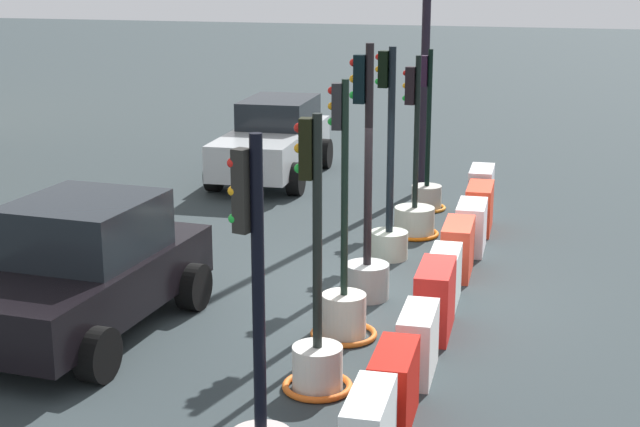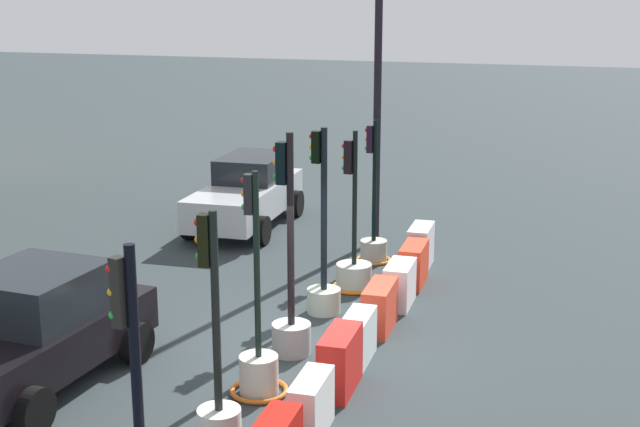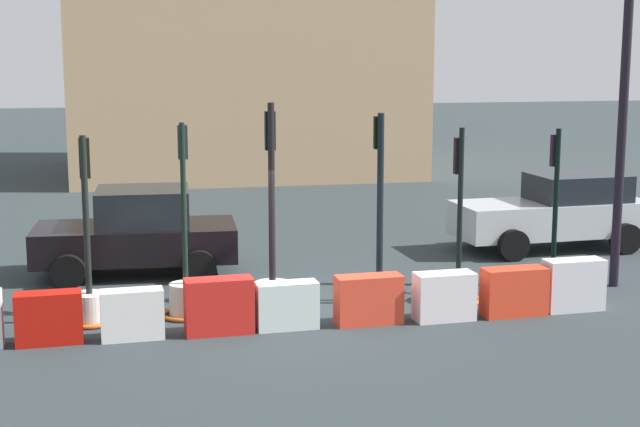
{
  "view_description": "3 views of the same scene",
  "coord_description": "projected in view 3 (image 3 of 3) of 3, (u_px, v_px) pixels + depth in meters",
  "views": [
    {
      "loc": [
        -12.86,
        -2.65,
        4.72
      ],
      "look_at": [
        -0.8,
        0.74,
        1.4
      ],
      "focal_mm": 53.5,
      "sensor_mm": 36.0,
      "label": 1
    },
    {
      "loc": [
        -12.63,
        -4.39,
        5.75
      ],
      "look_at": [
        1.95,
        0.42,
        1.84
      ],
      "focal_mm": 49.07,
      "sensor_mm": 36.0,
      "label": 2
    },
    {
      "loc": [
        -2.63,
        -15.69,
        4.57
      ],
      "look_at": [
        0.65,
        -0.05,
        1.76
      ],
      "focal_mm": 53.01,
      "sensor_mm": 36.0,
      "label": 3
    }
  ],
  "objects": [
    {
      "name": "traffic_light_1",
      "position": [
        89.0,
        290.0,
        15.77
      ],
      "size": [
        0.81,
        0.81,
        3.17
      ],
      "color": "silver",
      "rests_on": "ground_plane"
    },
    {
      "name": "construction_barrier_7",
      "position": [
        514.0,
        292.0,
        16.27
      ],
      "size": [
        1.13,
        0.49,
        0.84
      ],
      "color": "red",
      "rests_on": "ground_plane"
    },
    {
      "name": "street_lamp_post",
      "position": [
        625.0,
        71.0,
        17.63
      ],
      "size": [
        0.36,
        0.36,
        7.32
      ],
      "color": "black",
      "rests_on": "ground_plane"
    },
    {
      "name": "traffic_light_3",
      "position": [
        272.0,
        268.0,
        16.51
      ],
      "size": [
        0.64,
        0.64,
        3.65
      ],
      "color": "#A8ACAA",
      "rests_on": "ground_plane"
    },
    {
      "name": "ground_plane",
      "position": [
        283.0,
        313.0,
        16.45
      ],
      "size": [
        120.0,
        120.0,
        0.0
      ],
      "primitive_type": "plane",
      "color": "#2B3537"
    },
    {
      "name": "traffic_light_5",
      "position": [
        458.0,
        277.0,
        17.17
      ],
      "size": [
        0.88,
        0.88,
        3.18
      ],
      "color": "beige",
      "rests_on": "ground_plane"
    },
    {
      "name": "construction_barrier_4",
      "position": [
        287.0,
        305.0,
        15.51
      ],
      "size": [
        1.04,
        0.45,
        0.78
      ],
      "color": "silver",
      "rests_on": "ground_plane"
    },
    {
      "name": "construction_barrier_8",
      "position": [
        573.0,
        285.0,
        16.59
      ],
      "size": [
        1.08,
        0.48,
        0.91
      ],
      "color": "silver",
      "rests_on": "ground_plane"
    },
    {
      "name": "traffic_light_2",
      "position": [
        186.0,
        288.0,
        16.2
      ],
      "size": [
        0.87,
        0.87,
        3.34
      ],
      "color": "beige",
      "rests_on": "ground_plane"
    },
    {
      "name": "construction_barrier_5",
      "position": [
        369.0,
        300.0,
        15.78
      ],
      "size": [
        1.13,
        0.48,
        0.82
      ],
      "color": "#E84129",
      "rests_on": "ground_plane"
    },
    {
      "name": "construction_barrier_3",
      "position": [
        219.0,
        306.0,
        15.23
      ],
      "size": [
        1.11,
        0.48,
        0.91
      ],
      "color": "red",
      "rests_on": "ground_plane"
    },
    {
      "name": "car_silver_hatchback",
      "position": [
        557.0,
        212.0,
        21.6
      ],
      "size": [
        4.54,
        2.24,
        1.72
      ],
      "color": "#B5BBBD",
      "rests_on": "ground_plane"
    },
    {
      "name": "construction_barrier_6",
      "position": [
        444.0,
        296.0,
        16.0
      ],
      "size": [
        1.04,
        0.5,
        0.82
      ],
      "color": "white",
      "rests_on": "ground_plane"
    },
    {
      "name": "traffic_light_4",
      "position": [
        379.0,
        264.0,
        16.99
      ],
      "size": [
        0.62,
        0.62,
        3.44
      ],
      "color": "beige",
      "rests_on": "ground_plane"
    },
    {
      "name": "traffic_light_6",
      "position": [
        553.0,
        269.0,
        17.64
      ],
      "size": [
        0.77,
        0.77,
        3.12
      ],
      "color": "#B7B4A9",
      "rests_on": "ground_plane"
    },
    {
      "name": "construction_barrier_1",
      "position": [
        49.0,
        318.0,
        14.71
      ],
      "size": [
        1.04,
        0.45,
        0.82
      ],
      "color": "#BB130B",
      "rests_on": "ground_plane"
    },
    {
      "name": "car_black_sedan",
      "position": [
        138.0,
        233.0,
        19.18
      ],
      "size": [
        4.12,
        2.41,
        1.76
      ],
      "color": "black",
      "rests_on": "ground_plane"
    },
    {
      "name": "construction_barrier_2",
      "position": [
        132.0,
        314.0,
        14.94
      ],
      "size": [
        1.0,
        0.43,
        0.81
      ],
      "color": "white",
      "rests_on": "ground_plane"
    }
  ]
}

